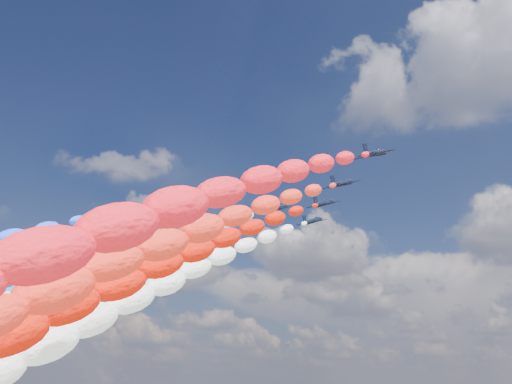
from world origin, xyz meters
The scene contains 14 objects.
jet_0 centered at (-32.80, -6.99, 96.19)m, with size 7.94×10.65×2.35m, color black, non-canonical shape.
jet_1 centered at (-21.60, 4.49, 96.19)m, with size 7.94×10.65×2.35m, color black, non-canonical shape.
jet_2 centered at (-12.63, 14.88, 96.19)m, with size 7.94×10.65×2.35m, color black, non-canonical shape.
trail_2 centered at (-12.63, -42.29, 68.82)m, with size 7.05×112.94×58.63m, color blue, non-canonical shape.
jet_3 centered at (0.51, 12.00, 96.19)m, with size 7.94×10.65×2.35m, color black, non-canonical shape.
trail_3 centered at (0.51, -45.18, 68.82)m, with size 7.05×112.94×58.63m, color silver, non-canonical shape.
jet_4 centered at (1.49, 26.95, 96.19)m, with size 7.94×10.65×2.35m, color black, non-canonical shape.
trail_4 centered at (1.49, -30.22, 68.82)m, with size 7.05×112.94×58.63m, color white, non-canonical shape.
jet_5 centered at (11.52, 15.13, 96.19)m, with size 7.94×10.65×2.35m, color black, non-canonical shape.
trail_5 centered at (11.52, -42.04, 68.82)m, with size 7.05×112.94×58.63m, color red, non-canonical shape.
jet_6 centered at (21.80, 4.75, 96.19)m, with size 7.94×10.65×2.35m, color black, non-canonical shape.
trail_6 centered at (21.80, -52.42, 68.82)m, with size 7.05×112.94×58.63m, color red, non-canonical shape.
jet_7 centered at (34.91, -7.07, 96.19)m, with size 7.94×10.65×2.35m, color black, non-canonical shape.
trail_7 centered at (34.91, -64.25, 68.82)m, with size 7.05×112.94×58.63m, color red, non-canonical shape.
Camera 1 is at (79.30, -107.45, 53.68)m, focal length 43.90 mm.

